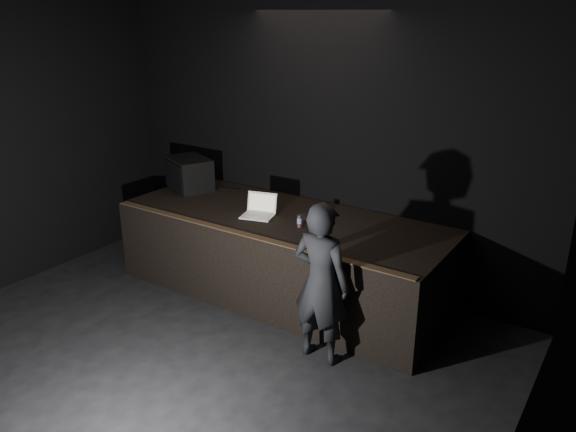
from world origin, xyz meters
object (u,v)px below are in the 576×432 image
(stage_monitor, at_px, (189,173))
(beer_can, at_px, (300,221))
(stage_riser, at_px, (283,255))
(laptop, at_px, (259,210))
(person, at_px, (321,283))

(stage_monitor, height_order, beer_can, stage_monitor)
(stage_riser, distance_m, laptop, 0.63)
(laptop, xyz_separation_m, beer_can, (0.60, -0.06, 0.00))
(stage_riser, relative_size, person, 2.42)
(stage_monitor, relative_size, person, 0.47)
(stage_monitor, distance_m, person, 3.03)
(stage_monitor, bearing_deg, stage_riser, 17.52)
(stage_riser, bearing_deg, beer_can, -27.18)
(stage_riser, height_order, person, person)
(beer_can, bearing_deg, stage_riser, 152.82)
(laptop, xyz_separation_m, person, (1.34, -0.83, -0.24))
(stage_monitor, bearing_deg, person, 1.96)
(laptop, bearing_deg, stage_monitor, 151.69)
(stage_monitor, relative_size, beer_can, 5.43)
(person, bearing_deg, laptop, -30.79)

